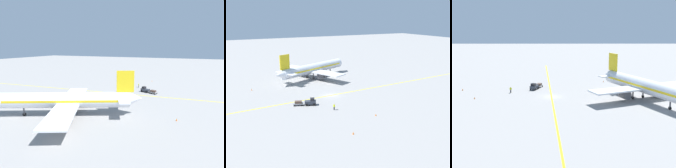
{
  "view_description": "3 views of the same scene",
  "coord_description": "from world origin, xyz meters",
  "views": [
    {
      "loc": [
        -54.74,
        -20.99,
        15.94
      ],
      "look_at": [
        2.32,
        2.85,
        2.6
      ],
      "focal_mm": 28.0,
      "sensor_mm": 36.0,
      "label": 1
    },
    {
      "loc": [
        67.88,
        -32.69,
        23.63
      ],
      "look_at": [
        2.91,
        0.88,
        4.13
      ],
      "focal_mm": 42.0,
      "sensor_mm": 36.0,
      "label": 2
    },
    {
      "loc": [
        -2.87,
        80.41,
        19.61
      ],
      "look_at": [
        -3.34,
        -1.76,
        3.07
      ],
      "focal_mm": 50.0,
      "sensor_mm": 36.0,
      "label": 3
    }
  ],
  "objects": [
    {
      "name": "traffic_cone_mid_apron",
      "position": [
        25.91,
        -7.52,
        0.28
      ],
      "size": [
        0.32,
        0.32,
        0.55
      ],
      "primitive_type": "cone",
      "color": "orange",
      "rests_on": "ground"
    },
    {
      "name": "airplane_at_gate",
      "position": [
        -23.07,
        3.62,
        3.71
      ],
      "size": [
        27.68,
        33.64,
        10.6
      ],
      "color": "silver",
      "rests_on": "ground"
    },
    {
      "name": "traffic_cone_near_nose",
      "position": [
        19.75,
        2.44,
        0.28
      ],
      "size": [
        0.32,
        0.32,
        0.55
      ],
      "primitive_type": "cone",
      "color": "orange",
      "rests_on": "ground"
    },
    {
      "name": "baggage_tug_dark",
      "position": [
        5.35,
        -8.64,
        0.9
      ],
      "size": [
        2.59,
        3.34,
        2.11
      ],
      "color": "#333842",
      "rests_on": "ground"
    },
    {
      "name": "baggage_cart_trailing",
      "position": [
        4.16,
        -11.71,
        0.76
      ],
      "size": [
        2.24,
        2.93,
        1.24
      ],
      "color": "gray",
      "rests_on": "ground"
    },
    {
      "name": "apron_yellow_centreline",
      "position": [
        0.0,
        0.0,
        0.0
      ],
      "size": [
        9.47,
        119.69,
        0.01
      ],
      "primitive_type": "cube",
      "rotation": [
        0.0,
        0.0,
        0.08
      ],
      "color": "yellow",
      "rests_on": "ground"
    },
    {
      "name": "ground_crew_worker",
      "position": [
        11.57,
        -4.71,
        0.91
      ],
      "size": [
        0.55,
        0.34,
        1.68
      ],
      "color": "#23232D",
      "rests_on": "ground"
    },
    {
      "name": "ground_plane",
      "position": [
        0.0,
        0.0,
        0.0
      ],
      "size": [
        400.0,
        400.0,
        0.0
      ],
      "primitive_type": "plane",
      "color": "gray"
    },
    {
      "name": "traffic_cone_by_wingtip",
      "position": [
        -16.45,
        -20.31,
        0.28
      ],
      "size": [
        0.32,
        0.32,
        0.55
      ],
      "primitive_type": "cone",
      "color": "orange",
      "rests_on": "ground"
    }
  ]
}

